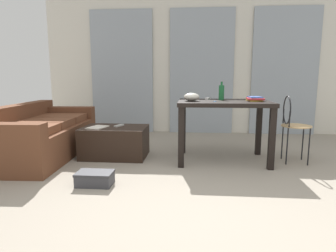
{
  "coord_description": "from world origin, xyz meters",
  "views": [
    {
      "loc": [
        -0.15,
        -2.04,
        1.06
      ],
      "look_at": [
        -0.48,
        1.78,
        0.43
      ],
      "focal_mm": 30.93,
      "sensor_mm": 36.0,
      "label": 1
    }
  ],
  "objects_px": {
    "couch": "(39,135)",
    "book_stack": "(255,99)",
    "tv_remote_on_table": "(208,99)",
    "shoebox": "(95,178)",
    "bowl": "(192,97)",
    "wire_chair": "(292,120)",
    "craft_table": "(224,110)",
    "magazine": "(97,127)",
    "coffee_table": "(115,142)",
    "bottle_near": "(221,92)",
    "tv_remote_primary": "(119,126)",
    "scissors": "(215,101)"
  },
  "relations": [
    {
      "from": "couch",
      "to": "book_stack",
      "type": "bearing_deg",
      "value": 0.49
    },
    {
      "from": "tv_remote_on_table",
      "to": "shoebox",
      "type": "xyz_separation_m",
      "value": [
        -1.17,
        -1.23,
        -0.72
      ]
    },
    {
      "from": "book_stack",
      "to": "bowl",
      "type": "bearing_deg",
      "value": -172.52
    },
    {
      "from": "wire_chair",
      "to": "shoebox",
      "type": "height_order",
      "value": "wire_chair"
    },
    {
      "from": "couch",
      "to": "bowl",
      "type": "distance_m",
      "value": 2.14
    },
    {
      "from": "craft_table",
      "to": "tv_remote_on_table",
      "type": "xyz_separation_m",
      "value": [
        -0.19,
        0.22,
        0.13
      ]
    },
    {
      "from": "book_stack",
      "to": "shoebox",
      "type": "distance_m",
      "value": 2.16
    },
    {
      "from": "magazine",
      "to": "coffee_table",
      "type": "bearing_deg",
      "value": 36.26
    },
    {
      "from": "coffee_table",
      "to": "tv_remote_on_table",
      "type": "height_order",
      "value": "tv_remote_on_table"
    },
    {
      "from": "coffee_table",
      "to": "bottle_near",
      "type": "height_order",
      "value": "bottle_near"
    },
    {
      "from": "tv_remote_primary",
      "to": "magazine",
      "type": "distance_m",
      "value": 0.29
    },
    {
      "from": "bottle_near",
      "to": "shoebox",
      "type": "height_order",
      "value": "bottle_near"
    },
    {
      "from": "book_stack",
      "to": "tv_remote_on_table",
      "type": "height_order",
      "value": "book_stack"
    },
    {
      "from": "wire_chair",
      "to": "shoebox",
      "type": "distance_m",
      "value": 2.48
    },
    {
      "from": "couch",
      "to": "shoebox",
      "type": "xyz_separation_m",
      "value": [
        1.12,
        -1.01,
        -0.22
      ]
    },
    {
      "from": "bowl",
      "to": "book_stack",
      "type": "height_order",
      "value": "bowl"
    },
    {
      "from": "coffee_table",
      "to": "bowl",
      "type": "relative_size",
      "value": 4.46
    },
    {
      "from": "bottle_near",
      "to": "couch",
      "type": "bearing_deg",
      "value": -176.17
    },
    {
      "from": "book_stack",
      "to": "magazine",
      "type": "distance_m",
      "value": 2.08
    },
    {
      "from": "wire_chair",
      "to": "tv_remote_on_table",
      "type": "height_order",
      "value": "wire_chair"
    },
    {
      "from": "shoebox",
      "to": "coffee_table",
      "type": "bearing_deg",
      "value": 94.27
    },
    {
      "from": "wire_chair",
      "to": "tv_remote_primary",
      "type": "xyz_separation_m",
      "value": [
        -2.25,
        0.11,
        -0.11
      ]
    },
    {
      "from": "bowl",
      "to": "tv_remote_on_table",
      "type": "distance_m",
      "value": 0.38
    },
    {
      "from": "tv_remote_on_table",
      "to": "shoebox",
      "type": "bearing_deg",
      "value": -119.94
    },
    {
      "from": "couch",
      "to": "bottle_near",
      "type": "xyz_separation_m",
      "value": [
        2.46,
        0.16,
        0.59
      ]
    },
    {
      "from": "bowl",
      "to": "tv_remote_primary",
      "type": "xyz_separation_m",
      "value": [
        -0.99,
        0.2,
        -0.41
      ]
    },
    {
      "from": "craft_table",
      "to": "tv_remote_primary",
      "type": "distance_m",
      "value": 1.42
    },
    {
      "from": "couch",
      "to": "book_stack",
      "type": "distance_m",
      "value": 2.91
    },
    {
      "from": "couch",
      "to": "coffee_table",
      "type": "relative_size",
      "value": 2.33
    },
    {
      "from": "wire_chair",
      "to": "magazine",
      "type": "xyz_separation_m",
      "value": [
        -2.5,
        -0.03,
        -0.12
      ]
    },
    {
      "from": "craft_table",
      "to": "shoebox",
      "type": "bearing_deg",
      "value": -143.48
    },
    {
      "from": "tv_remote_primary",
      "to": "shoebox",
      "type": "bearing_deg",
      "value": -65.74
    },
    {
      "from": "book_stack",
      "to": "magazine",
      "type": "relative_size",
      "value": 1.0
    },
    {
      "from": "wire_chair",
      "to": "shoebox",
      "type": "xyz_separation_m",
      "value": [
        -2.22,
        -1.01,
        -0.47
      ]
    },
    {
      "from": "scissors",
      "to": "shoebox",
      "type": "relative_size",
      "value": 0.28
    },
    {
      "from": "shoebox",
      "to": "couch",
      "type": "bearing_deg",
      "value": 137.93
    },
    {
      "from": "bowl",
      "to": "book_stack",
      "type": "bearing_deg",
      "value": 7.48
    },
    {
      "from": "wire_chair",
      "to": "tv_remote_primary",
      "type": "distance_m",
      "value": 2.25
    },
    {
      "from": "magazine",
      "to": "tv_remote_on_table",
      "type": "bearing_deg",
      "value": 23.38
    },
    {
      "from": "wire_chair",
      "to": "scissors",
      "type": "relative_size",
      "value": 8.46
    },
    {
      "from": "scissors",
      "to": "book_stack",
      "type": "bearing_deg",
      "value": 15.81
    },
    {
      "from": "couch",
      "to": "book_stack",
      "type": "xyz_separation_m",
      "value": [
        2.87,
        0.02,
        0.52
      ]
    },
    {
      "from": "bowl",
      "to": "magazine",
      "type": "distance_m",
      "value": 1.31
    },
    {
      "from": "craft_table",
      "to": "coffee_table",
      "type": "bearing_deg",
      "value": 177.66
    },
    {
      "from": "craft_table",
      "to": "magazine",
      "type": "distance_m",
      "value": 1.67
    },
    {
      "from": "bottle_near",
      "to": "book_stack",
      "type": "height_order",
      "value": "bottle_near"
    },
    {
      "from": "shoebox",
      "to": "bottle_near",
      "type": "bearing_deg",
      "value": 41.07
    },
    {
      "from": "shoebox",
      "to": "book_stack",
      "type": "bearing_deg",
      "value": 30.51
    },
    {
      "from": "couch",
      "to": "coffee_table",
      "type": "distance_m",
      "value": 1.04
    },
    {
      "from": "book_stack",
      "to": "wire_chair",
      "type": "bearing_deg",
      "value": -2.46
    }
  ]
}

